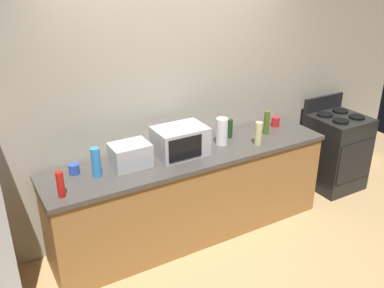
% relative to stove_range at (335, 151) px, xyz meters
% --- Properties ---
extents(ground_plane, '(8.00, 8.00, 0.00)m').
position_rel_stove_range_xyz_m(ground_plane, '(-2.00, -0.40, -0.46)').
color(ground_plane, tan).
extents(back_wall, '(6.40, 0.10, 2.70)m').
position_rel_stove_range_xyz_m(back_wall, '(-2.00, 0.41, 0.89)').
color(back_wall, '#B2A893').
rests_on(back_wall, ground_plane).
extents(counter_run, '(2.84, 0.64, 0.90)m').
position_rel_stove_range_xyz_m(counter_run, '(-2.00, 0.00, -0.01)').
color(counter_run, '#9E6B38').
rests_on(counter_run, ground_plane).
extents(stove_range, '(0.60, 0.61, 1.08)m').
position_rel_stove_range_xyz_m(stove_range, '(0.00, 0.00, 0.00)').
color(stove_range, black).
rests_on(stove_range, ground_plane).
extents(microwave, '(0.48, 0.35, 0.27)m').
position_rel_stove_range_xyz_m(microwave, '(-2.10, 0.05, 0.57)').
color(microwave, '#B7BABF').
rests_on(microwave, counter_run).
extents(toaster_oven, '(0.34, 0.26, 0.21)m').
position_rel_stove_range_xyz_m(toaster_oven, '(-2.60, 0.06, 0.54)').
color(toaster_oven, '#B7BABF').
rests_on(toaster_oven, counter_run).
extents(paper_towel_roll, '(0.12, 0.12, 0.27)m').
position_rel_stove_range_xyz_m(paper_towel_roll, '(-1.63, 0.05, 0.57)').
color(paper_towel_roll, white).
rests_on(paper_towel_roll, counter_run).
extents(bottle_wine, '(0.06, 0.06, 0.20)m').
position_rel_stove_range_xyz_m(bottle_wine, '(-1.47, 0.15, 0.54)').
color(bottle_wine, '#1E3F19').
rests_on(bottle_wine, counter_run).
extents(bottle_hot_sauce, '(0.06, 0.06, 0.21)m').
position_rel_stove_range_xyz_m(bottle_hot_sauce, '(-3.27, -0.17, 0.55)').
color(bottle_hot_sauce, red).
rests_on(bottle_hot_sauce, counter_run).
extents(bottle_spray_cleaner, '(0.08, 0.08, 0.26)m').
position_rel_stove_range_xyz_m(bottle_spray_cleaner, '(-2.92, 0.02, 0.57)').
color(bottle_spray_cleaner, '#338CE5').
rests_on(bottle_spray_cleaner, counter_run).
extents(bottle_vinegar, '(0.07, 0.07, 0.23)m').
position_rel_stove_range_xyz_m(bottle_vinegar, '(-1.32, -0.14, 0.56)').
color(bottle_vinegar, beige).
rests_on(bottle_vinegar, counter_run).
extents(bottle_olive_oil, '(0.06, 0.06, 0.25)m').
position_rel_stove_range_xyz_m(bottle_olive_oil, '(-1.08, 0.04, 0.56)').
color(bottle_olive_oil, '#4C6B19').
rests_on(bottle_olive_oil, counter_run).
extents(mug_red, '(0.09, 0.09, 0.10)m').
position_rel_stove_range_xyz_m(mug_red, '(-0.85, 0.15, 0.49)').
color(mug_red, red).
rests_on(mug_red, counter_run).
extents(mug_blue, '(0.09, 0.09, 0.09)m').
position_rel_stove_range_xyz_m(mug_blue, '(-3.08, 0.16, 0.48)').
color(mug_blue, '#2D4CB2').
rests_on(mug_blue, counter_run).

